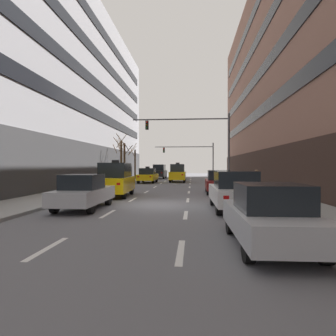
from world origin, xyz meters
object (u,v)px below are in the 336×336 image
at_px(taxi_driving_3, 179,173).
at_px(car_parked_1, 235,191).
at_px(taxi_driving_5, 148,176).
at_px(traffic_signal_1, 194,153).
at_px(taxi_driving_2, 115,180).
at_px(street_tree_2, 135,162).
at_px(traffic_signal_0, 200,136).
at_px(taxi_driving_1, 178,173).
at_px(pedestrian_0, 257,181).
at_px(street_tree_0, 124,160).
at_px(street_tree_1, 121,159).
at_px(car_driving_4, 159,172).
at_px(car_parked_0, 269,216).
at_px(car_parked_2, 219,182).
at_px(car_driving_0, 83,192).

height_order(taxi_driving_3, car_parked_1, taxi_driving_3).
xyz_separation_m(taxi_driving_5, traffic_signal_1, (5.31, 14.82, 3.14)).
bearing_deg(taxi_driving_2, traffic_signal_1, 80.18).
height_order(taxi_driving_2, street_tree_2, street_tree_2).
height_order(traffic_signal_0, traffic_signal_1, traffic_signal_0).
distance_m(taxi_driving_1, street_tree_2, 8.43).
bearing_deg(pedestrian_0, street_tree_0, 125.30).
height_order(taxi_driving_3, street_tree_1, street_tree_1).
bearing_deg(taxi_driving_1, taxi_driving_3, 91.53).
bearing_deg(street_tree_1, traffic_signal_1, 61.91).
bearing_deg(car_driving_4, street_tree_0, -107.91).
xyz_separation_m(taxi_driving_2, car_parked_1, (6.82, -5.19, -0.21)).
height_order(taxi_driving_2, pedestrian_0, taxi_driving_2).
bearing_deg(traffic_signal_1, street_tree_1, -118.09).
distance_m(car_driving_4, street_tree_2, 4.76).
xyz_separation_m(taxi_driving_5, car_parked_1, (7.01, -19.92, 0.03)).
relative_size(taxi_driving_3, car_parked_0, 1.09).
distance_m(car_driving_4, pedestrian_0, 27.82).
height_order(taxi_driving_5, car_parked_1, taxi_driving_5).
relative_size(car_driving_4, traffic_signal_0, 0.49).
distance_m(taxi_driving_1, car_parked_2, 14.63).
bearing_deg(pedestrian_0, taxi_driving_2, 173.22).
distance_m(traffic_signal_1, street_tree_2, 11.28).
bearing_deg(street_tree_1, taxi_driving_2, -77.41).
bearing_deg(car_driving_0, street_tree_0, 98.56).
bearing_deg(street_tree_2, car_parked_2, -62.87).
bearing_deg(street_tree_0, car_parked_1, -64.39).
bearing_deg(street_tree_0, car_driving_0, -81.44).
height_order(car_parked_2, street_tree_0, street_tree_0).
relative_size(taxi_driving_2, street_tree_1, 0.83).
height_order(taxi_driving_2, street_tree_0, street_tree_0).
bearing_deg(taxi_driving_5, street_tree_1, -167.47).
bearing_deg(car_parked_0, taxi_driving_1, 97.54).
bearing_deg(taxi_driving_3, traffic_signal_1, 64.11).
height_order(car_driving_4, car_parked_2, car_driving_4).
distance_m(traffic_signal_0, pedestrian_0, 10.91).
height_order(car_parked_2, street_tree_1, street_tree_1).
bearing_deg(taxi_driving_1, car_parked_1, -80.48).
distance_m(car_driving_0, car_parked_1, 6.84).
xyz_separation_m(taxi_driving_1, taxi_driving_5, (-3.34, -1.96, -0.24)).
relative_size(taxi_driving_1, traffic_signal_0, 0.49).
bearing_deg(street_tree_1, pedestrian_0, -52.00).
relative_size(taxi_driving_3, street_tree_1, 0.83).
xyz_separation_m(taxi_driving_2, traffic_signal_0, (5.57, 8.77, 3.66)).
xyz_separation_m(traffic_signal_0, street_tree_0, (-8.77, 6.94, -2.04)).
bearing_deg(car_parked_2, taxi_driving_3, 99.82).
height_order(car_parked_0, street_tree_2, street_tree_2).
bearing_deg(pedestrian_0, traffic_signal_1, 96.60).
xyz_separation_m(car_parked_0, street_tree_1, (-9.96, 25.12, 1.91)).
bearing_deg(car_driving_0, car_parked_2, 49.47).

